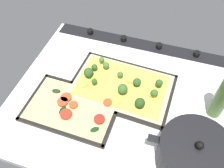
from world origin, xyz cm
name	(u,v)px	position (x,y,z in cm)	size (l,w,h in cm)	color
ground_plane	(122,99)	(0.00, 0.00, -1.50)	(84.62, 70.79, 3.00)	white
stove_control_panel	(141,44)	(0.00, -31.89, 0.54)	(81.23, 7.00, 2.60)	black
baking_tray_front	(122,87)	(1.36, -4.51, 0.36)	(41.34, 28.47, 1.30)	black
broccoli_pizza	(121,85)	(1.48, -4.28, 1.85)	(38.82, 25.95, 5.90)	beige
baking_tray_back	(72,108)	(16.42, 10.90, 0.38)	(34.14, 23.03, 1.30)	black
veggie_pizza_back	(72,107)	(16.13, 10.88, 1.09)	(31.69, 20.59, 1.90)	#D9BD7A
cooking_pot	(193,155)	(-27.62, 17.93, 5.69)	(28.86, 22.09, 13.70)	black
oil_bottle	(223,96)	(-34.18, -3.84, 10.05)	(5.21, 5.21, 23.85)	#476B2D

